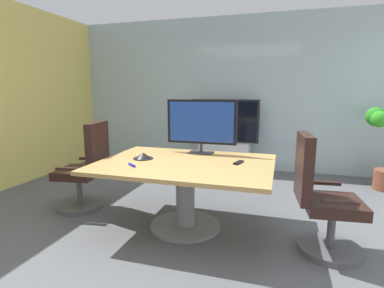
% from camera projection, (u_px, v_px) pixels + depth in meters
% --- Properties ---
extents(ground_plane, '(7.12, 7.12, 0.00)m').
position_uv_depth(ground_plane, '(182.00, 237.00, 3.04)').
color(ground_plane, '#515459').
extents(wall_back_glass_partition, '(6.12, 0.10, 2.78)m').
position_uv_depth(wall_back_glass_partition, '(233.00, 94.00, 5.61)').
color(wall_back_glass_partition, '#9EB2B7').
rests_on(wall_back_glass_partition, ground).
extents(conference_table, '(1.81, 1.32, 0.72)m').
position_uv_depth(conference_table, '(185.00, 178.00, 3.19)').
color(conference_table, '#B2894C').
rests_on(conference_table, ground).
extents(office_chair_left, '(0.62, 0.60, 1.09)m').
position_uv_depth(office_chair_left, '(86.00, 173.00, 3.71)').
color(office_chair_left, '#4C4C51').
rests_on(office_chair_left, ground).
extents(office_chair_right, '(0.62, 0.59, 1.09)m').
position_uv_depth(office_chair_right, '(322.00, 204.00, 2.71)').
color(office_chair_right, '#4C4C51').
rests_on(office_chair_right, ground).
extents(tv_monitor, '(0.84, 0.18, 0.64)m').
position_uv_depth(tv_monitor, '(202.00, 123.00, 3.55)').
color(tv_monitor, '#333338').
rests_on(tv_monitor, conference_table).
extents(wall_display_unit, '(1.20, 0.36, 1.31)m').
position_uv_depth(wall_display_unit, '(225.00, 148.00, 5.46)').
color(wall_display_unit, '#B7BABC').
rests_on(wall_display_unit, ground).
extents(conference_phone, '(0.22, 0.22, 0.07)m').
position_uv_depth(conference_phone, '(143.00, 156.00, 3.31)').
color(conference_phone, black).
rests_on(conference_phone, conference_table).
extents(remote_control, '(0.09, 0.18, 0.02)m').
position_uv_depth(remote_control, '(238.00, 162.00, 3.10)').
color(remote_control, black).
rests_on(remote_control, conference_table).
extents(whiteboard_marker, '(0.11, 0.10, 0.02)m').
position_uv_depth(whiteboard_marker, '(132.00, 165.00, 2.99)').
color(whiteboard_marker, '#1919A5').
rests_on(whiteboard_marker, conference_table).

